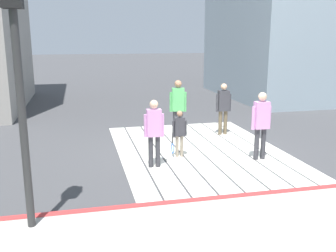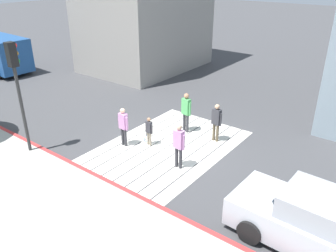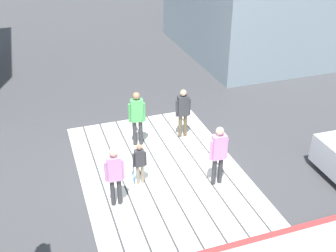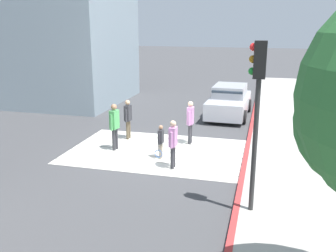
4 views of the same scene
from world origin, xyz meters
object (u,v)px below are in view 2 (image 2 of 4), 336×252
at_px(car_parked_near_curb, 318,224).
at_px(pedestrian_teen_behind, 179,143).
at_px(pedestrian_adult_trailing, 186,110).
at_px(pedestrian_child_with_racket, 149,130).
at_px(traffic_light_corner, 16,77).
at_px(pedestrian_adult_lead, 216,120).
at_px(pedestrian_adult_side, 123,124).

distance_m(car_parked_near_curb, pedestrian_teen_behind, 5.07).
bearing_deg(pedestrian_teen_behind, pedestrian_adult_trailing, 29.59).
relative_size(car_parked_near_curb, pedestrian_child_with_racket, 3.61).
relative_size(traffic_light_corner, pedestrian_adult_lead, 2.62).
bearing_deg(pedestrian_adult_side, pedestrian_child_with_racket, -50.62).
height_order(car_parked_near_curb, pedestrian_adult_lead, pedestrian_adult_lead).
bearing_deg(pedestrian_adult_trailing, pedestrian_teen_behind, -150.41).
height_order(traffic_light_corner, pedestrian_teen_behind, traffic_light_corner).
xyz_separation_m(car_parked_near_curb, traffic_light_corner, (-1.58, 10.14, 2.30)).
height_order(pedestrian_adult_lead, pedestrian_adult_side, pedestrian_adult_lead).
relative_size(car_parked_near_curb, pedestrian_teen_behind, 2.56).
bearing_deg(car_parked_near_curb, pedestrian_teen_behind, 78.66).
distance_m(pedestrian_adult_trailing, pedestrian_teen_behind, 2.94).
height_order(pedestrian_adult_trailing, pedestrian_adult_side, pedestrian_adult_trailing).
bearing_deg(pedestrian_teen_behind, traffic_light_corner, 116.46).
distance_m(traffic_light_corner, pedestrian_adult_lead, 7.60).
bearing_deg(pedestrian_teen_behind, pedestrian_child_with_racket, 71.15).
relative_size(car_parked_near_curb, pedestrian_adult_side, 2.70).
bearing_deg(pedestrian_adult_trailing, pedestrian_child_with_racket, 166.21).
bearing_deg(traffic_light_corner, car_parked_near_curb, -81.16).
distance_m(pedestrian_teen_behind, pedestrian_child_with_racket, 2.05).
xyz_separation_m(car_parked_near_curb, pedestrian_teen_behind, (1.00, 4.97, 0.26)).
bearing_deg(car_parked_near_curb, pedestrian_adult_trailing, 61.04).
bearing_deg(pedestrian_adult_lead, pedestrian_adult_side, 133.43).
xyz_separation_m(traffic_light_corner, pedestrian_adult_trailing, (5.13, -3.72, -2.01)).
relative_size(pedestrian_adult_side, pedestrian_child_with_racket, 1.33).
height_order(traffic_light_corner, pedestrian_adult_side, traffic_light_corner).
relative_size(pedestrian_adult_trailing, pedestrian_child_with_racket, 1.45).
bearing_deg(traffic_light_corner, pedestrian_adult_trailing, -35.95).
height_order(car_parked_near_curb, pedestrian_teen_behind, pedestrian_teen_behind).
bearing_deg(pedestrian_adult_lead, pedestrian_child_with_racket, 134.90).
relative_size(pedestrian_adult_trailing, pedestrian_teen_behind, 1.03).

